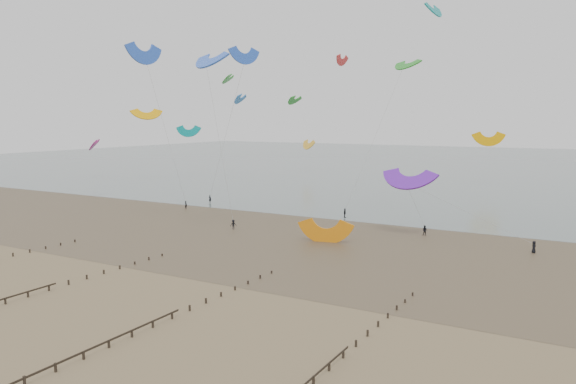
% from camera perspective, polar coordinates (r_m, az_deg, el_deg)
% --- Properties ---
extents(ground, '(500.00, 500.00, 0.00)m').
position_cam_1_polar(ground, '(63.59, -10.57, -10.21)').
color(ground, brown).
rests_on(ground, ground).
extents(sea_and_shore, '(500.00, 665.00, 0.03)m').
position_cam_1_polar(sea_and_shore, '(93.45, 1.25, -4.37)').
color(sea_and_shore, '#475654').
rests_on(sea_and_shore, ground).
extents(groynes, '(72.16, 50.16, 1.00)m').
position_cam_1_polar(groynes, '(48.32, -22.03, -15.86)').
color(groynes, black).
rests_on(groynes, ground).
extents(kitesurfer_lead, '(0.73, 0.60, 1.73)m').
position_cam_1_polar(kitesurfer_lead, '(121.84, -10.33, -1.30)').
color(kitesurfer_lead, black).
rests_on(kitesurfer_lead, ground).
extents(kitesurfers, '(119.72, 29.20, 1.84)m').
position_cam_1_polar(kitesurfers, '(96.43, 23.07, -4.07)').
color(kitesurfers, black).
rests_on(kitesurfers, ground).
extents(grounded_kite, '(8.43, 7.16, 4.08)m').
position_cam_1_polar(grounded_kite, '(88.21, 3.82, -5.10)').
color(grounded_kite, orange).
rests_on(grounded_kite, ground).
extents(kites_airborne, '(242.72, 116.44, 38.69)m').
position_cam_1_polar(kites_airborne, '(143.87, 7.64, 7.94)').
color(kites_airborne, '#6B1EBD').
rests_on(kites_airborne, ground).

